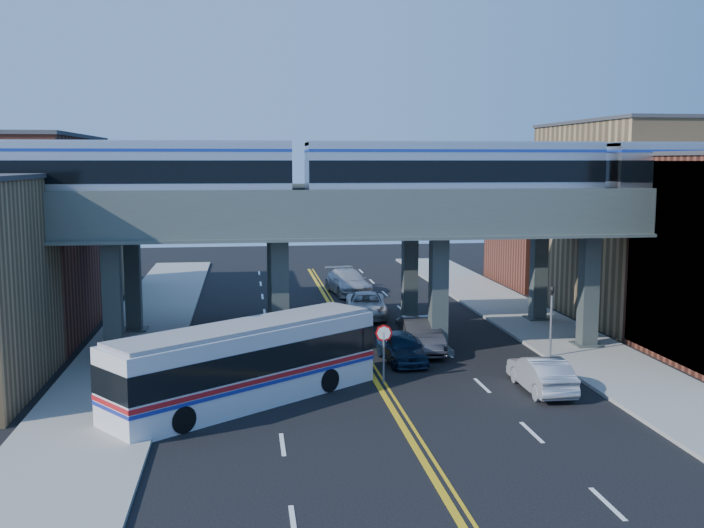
{
  "coord_description": "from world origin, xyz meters",
  "views": [
    {
      "loc": [
        -5.65,
        -30.14,
        9.76
      ],
      "look_at": [
        -0.62,
        6.58,
        4.86
      ],
      "focal_mm": 40.0,
      "sensor_mm": 36.0,
      "label": 1
    }
  ],
  "objects_px": {
    "transit_train": "(454,172)",
    "transit_bus": "(247,364)",
    "car_lane_b": "(421,335)",
    "car_lane_d": "(348,282)",
    "traffic_signal": "(551,314)",
    "car_parked_curb": "(541,374)",
    "car_lane_a": "(402,347)",
    "stop_sign": "(384,344)",
    "car_lane_c": "(366,305)"
  },
  "relations": [
    {
      "from": "transit_train",
      "to": "transit_bus",
      "type": "distance_m",
      "value": 14.65
    },
    {
      "from": "car_lane_b",
      "to": "car_lane_d",
      "type": "relative_size",
      "value": 0.85
    },
    {
      "from": "traffic_signal",
      "to": "car_parked_curb",
      "type": "bearing_deg",
      "value": -115.79
    },
    {
      "from": "transit_train",
      "to": "car_lane_a",
      "type": "relative_size",
      "value": 10.44
    },
    {
      "from": "transit_train",
      "to": "stop_sign",
      "type": "relative_size",
      "value": 17.3
    },
    {
      "from": "car_lane_b",
      "to": "car_parked_curb",
      "type": "relative_size",
      "value": 1.13
    },
    {
      "from": "stop_sign",
      "to": "car_lane_d",
      "type": "bearing_deg",
      "value": 86.32
    },
    {
      "from": "stop_sign",
      "to": "traffic_signal",
      "type": "bearing_deg",
      "value": 18.63
    },
    {
      "from": "transit_bus",
      "to": "car_lane_b",
      "type": "bearing_deg",
      "value": 3.07
    },
    {
      "from": "car_lane_a",
      "to": "car_lane_d",
      "type": "bearing_deg",
      "value": 85.21
    },
    {
      "from": "transit_bus",
      "to": "car_parked_curb",
      "type": "height_order",
      "value": "transit_bus"
    },
    {
      "from": "car_lane_d",
      "to": "car_lane_a",
      "type": "bearing_deg",
      "value": -97.3
    },
    {
      "from": "car_lane_a",
      "to": "car_parked_curb",
      "type": "distance_m",
      "value": 7.42
    },
    {
      "from": "stop_sign",
      "to": "car_lane_c",
      "type": "relative_size",
      "value": 0.49
    },
    {
      "from": "stop_sign",
      "to": "car_parked_curb",
      "type": "distance_m",
      "value": 6.85
    },
    {
      "from": "stop_sign",
      "to": "car_lane_a",
      "type": "relative_size",
      "value": 0.6
    },
    {
      "from": "car_lane_d",
      "to": "car_lane_b",
      "type": "bearing_deg",
      "value": -92.69
    },
    {
      "from": "traffic_signal",
      "to": "car_lane_b",
      "type": "relative_size",
      "value": 0.79
    },
    {
      "from": "transit_train",
      "to": "car_lane_d",
      "type": "xyz_separation_m",
      "value": [
        -2.88,
        18.35,
        -8.32
      ]
    },
    {
      "from": "traffic_signal",
      "to": "car_lane_c",
      "type": "distance_m",
      "value": 13.94
    },
    {
      "from": "traffic_signal",
      "to": "car_lane_a",
      "type": "xyz_separation_m",
      "value": [
        -7.4,
        0.45,
        -1.56
      ]
    },
    {
      "from": "car_lane_d",
      "to": "car_parked_curb",
      "type": "xyz_separation_m",
      "value": [
        4.94,
        -25.43,
        -0.13
      ]
    },
    {
      "from": "transit_train",
      "to": "traffic_signal",
      "type": "height_order",
      "value": "transit_train"
    },
    {
      "from": "traffic_signal",
      "to": "car_lane_b",
      "type": "bearing_deg",
      "value": 157.45
    },
    {
      "from": "traffic_signal",
      "to": "car_parked_curb",
      "type": "relative_size",
      "value": 0.9
    },
    {
      "from": "transit_train",
      "to": "stop_sign",
      "type": "height_order",
      "value": "transit_train"
    },
    {
      "from": "stop_sign",
      "to": "traffic_signal",
      "type": "distance_m",
      "value": 9.41
    },
    {
      "from": "transit_bus",
      "to": "car_lane_b",
      "type": "distance_m",
      "value": 11.68
    },
    {
      "from": "car_parked_curb",
      "to": "car_lane_c",
      "type": "bearing_deg",
      "value": -73.13
    },
    {
      "from": "car_lane_d",
      "to": "car_parked_curb",
      "type": "bearing_deg",
      "value": -86.3
    },
    {
      "from": "traffic_signal",
      "to": "car_lane_d",
      "type": "relative_size",
      "value": 0.67
    },
    {
      "from": "stop_sign",
      "to": "car_lane_d",
      "type": "relative_size",
      "value": 0.43
    },
    {
      "from": "stop_sign",
      "to": "car_lane_a",
      "type": "bearing_deg",
      "value": 66.51
    },
    {
      "from": "car_lane_d",
      "to": "transit_train",
      "type": "bearing_deg",
      "value": -88.37
    },
    {
      "from": "traffic_signal",
      "to": "car_lane_d",
      "type": "bearing_deg",
      "value": 109.99
    },
    {
      "from": "car_lane_b",
      "to": "car_lane_d",
      "type": "height_order",
      "value": "car_lane_d"
    },
    {
      "from": "car_lane_a",
      "to": "car_lane_b",
      "type": "relative_size",
      "value": 0.84
    },
    {
      "from": "traffic_signal",
      "to": "car_lane_a",
      "type": "relative_size",
      "value": 0.94
    },
    {
      "from": "car_lane_c",
      "to": "car_lane_d",
      "type": "height_order",
      "value": "car_lane_d"
    },
    {
      "from": "stop_sign",
      "to": "transit_bus",
      "type": "xyz_separation_m",
      "value": [
        -5.98,
        -2.04,
        -0.16
      ]
    },
    {
      "from": "stop_sign",
      "to": "transit_bus",
      "type": "relative_size",
      "value": 0.23
    },
    {
      "from": "car_lane_a",
      "to": "car_lane_b",
      "type": "distance_m",
      "value": 2.49
    },
    {
      "from": "car_lane_d",
      "to": "stop_sign",
      "type": "bearing_deg",
      "value": -100.98
    },
    {
      "from": "traffic_signal",
      "to": "car_parked_curb",
      "type": "xyz_separation_m",
      "value": [
        -2.46,
        -5.09,
        -1.55
      ]
    },
    {
      "from": "transit_train",
      "to": "car_lane_d",
      "type": "height_order",
      "value": "transit_train"
    },
    {
      "from": "car_lane_a",
      "to": "car_lane_b",
      "type": "bearing_deg",
      "value": 49.74
    },
    {
      "from": "stop_sign",
      "to": "traffic_signal",
      "type": "height_order",
      "value": "traffic_signal"
    },
    {
      "from": "stop_sign",
      "to": "car_lane_d",
      "type": "height_order",
      "value": "stop_sign"
    },
    {
      "from": "transit_train",
      "to": "car_lane_b",
      "type": "bearing_deg",
      "value": 161.78
    },
    {
      "from": "car_parked_curb",
      "to": "car_lane_b",
      "type": "bearing_deg",
      "value": -64.67
    }
  ]
}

